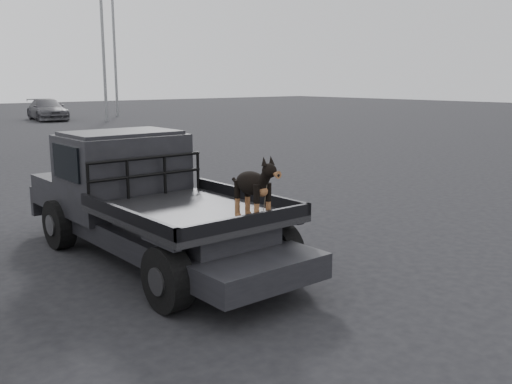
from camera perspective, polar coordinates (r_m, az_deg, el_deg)
ground at (r=6.93m, az=-8.94°, el=-10.71°), size 120.00×120.00×0.00m
flatbed_ute at (r=8.29m, az=-10.01°, el=-3.71°), size 2.00×5.40×0.92m
ute_cab at (r=8.94m, az=-13.24°, el=3.13°), size 1.72×1.30×0.88m
headache_rack at (r=8.30m, az=-10.87°, el=1.48°), size 1.80×0.08×0.55m
dog at (r=6.81m, az=-0.33°, el=0.38°), size 0.32×0.60×0.74m
distant_car_b at (r=39.00m, az=-20.14°, el=7.74°), size 2.47×4.84×1.34m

